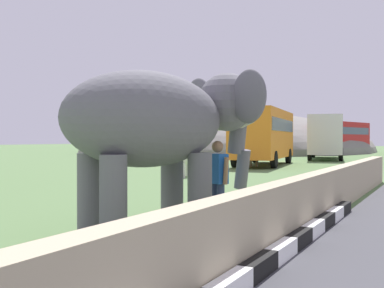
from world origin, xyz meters
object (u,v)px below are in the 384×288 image
object	(u,v)px
person_handler	(218,178)
bus_white	(326,134)
bus_orange	(264,133)
bus_red	(341,135)
cow_near	(185,157)
elephant	(163,123)
cow_mid	(251,152)

from	to	relation	value
person_handler	bus_white	bearing A→B (deg)	8.66
bus_orange	bus_red	xyz separation A→B (m)	(24.14, -0.23, 0.00)
cow_near	bus_red	bearing A→B (deg)	-0.24
bus_white	bus_red	bearing A→B (deg)	5.52
bus_red	cow_near	world-z (taller)	bus_red
elephant	bus_orange	world-z (taller)	bus_orange
elephant	cow_mid	bearing A→B (deg)	16.67
bus_white	cow_mid	size ratio (longest dim) A/B	5.39
person_handler	elephant	bearing A→B (deg)	153.66
elephant	bus_red	xyz separation A→B (m)	(45.24, 5.43, 0.10)
elephant	cow_near	distance (m)	12.10
elephant	bus_red	distance (m)	45.57
bus_orange	bus_white	distance (m)	11.05
elephant	cow_near	xyz separation A→B (m)	(10.68, 5.57, -1.11)
bus_orange	bus_white	size ratio (longest dim) A/B	0.90
bus_orange	cow_mid	xyz separation A→B (m)	(-2.14, 0.02, -1.21)
cow_mid	bus_red	bearing A→B (deg)	-0.54
bus_red	cow_mid	world-z (taller)	bus_red
cow_near	bus_white	bearing A→B (deg)	-3.80
elephant	person_handler	size ratio (longest dim) A/B	2.42
elephant	bus_orange	distance (m)	21.84
bus_orange	bus_red	distance (m)	24.14
elephant	bus_white	world-z (taller)	bus_white
person_handler	bus_white	distance (m)	31.31
person_handler	bus_white	xyz separation A→B (m)	(30.93, 4.71, 1.16)
cow_near	cow_mid	bearing A→B (deg)	0.73
elephant	person_handler	world-z (taller)	elephant
cow_mid	bus_orange	bearing A→B (deg)	-0.59
bus_orange	cow_mid	world-z (taller)	bus_orange
bus_white	person_handler	bearing A→B (deg)	-171.34
person_handler	bus_red	distance (m)	44.54
bus_orange	cow_mid	size ratio (longest dim) A/B	4.83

